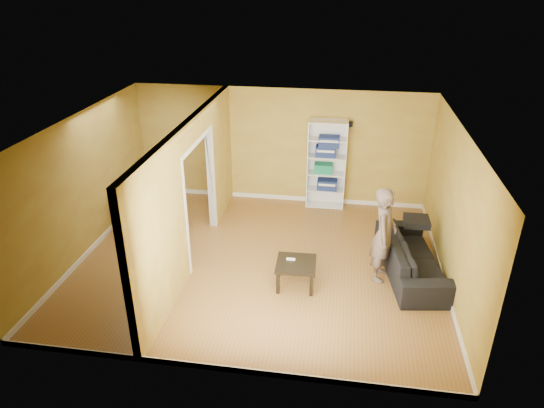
{
  "coord_description": "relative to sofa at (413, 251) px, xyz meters",
  "views": [
    {
      "loc": [
        1.39,
        -7.44,
        4.84
      ],
      "look_at": [
        0.2,
        0.2,
        1.1
      ],
      "focal_mm": 32.0,
      "sensor_mm": 36.0,
      "label": 1
    }
  ],
  "objects": [
    {
      "name": "chair_far",
      "position": [
        -5.11,
        1.55,
        0.08
      ],
      "size": [
        0.52,
        0.52,
        1.01
      ],
      "primitive_type": null,
      "rotation": [
        0.0,
        0.0,
        3.0
      ],
      "color": "tan",
      "rests_on": "ground"
    },
    {
      "name": "chair_near",
      "position": [
        -5.12,
        0.38,
        0.01
      ],
      "size": [
        0.4,
        0.4,
        0.87
      ],
      "primitive_type": null,
      "rotation": [
        0.0,
        0.0,
        0.0
      ],
      "color": "tan",
      "rests_on": "ground"
    },
    {
      "name": "bookshelf",
      "position": [
        -1.65,
        2.52,
        0.57
      ],
      "size": [
        0.84,
        0.37,
        1.99
      ],
      "color": "white",
      "rests_on": "ground"
    },
    {
      "name": "person",
      "position": [
        -0.55,
        -0.24,
        0.56
      ],
      "size": [
        0.81,
        0.69,
        1.98
      ],
      "primitive_type": "imported",
      "rotation": [
        0.0,
        0.0,
        1.38
      ],
      "color": "slate",
      "rests_on": "ground"
    },
    {
      "name": "coffee_table",
      "position": [
        -1.97,
        -0.7,
        -0.06
      ],
      "size": [
        0.66,
        0.66,
        0.44
      ],
      "rotation": [
        0.0,
        0.0,
        0.03
      ],
      "color": "black",
      "rests_on": "ground"
    },
    {
      "name": "paper_box_navy_b",
      "position": [
        -1.68,
        2.47,
        0.88
      ],
      "size": [
        0.44,
        0.29,
        0.23
      ],
      "primitive_type": "cube",
      "color": "navy",
      "rests_on": "bookshelf"
    },
    {
      "name": "wall_speaker",
      "position": [
        -1.2,
        2.6,
        1.47
      ],
      "size": [
        0.1,
        0.1,
        0.1
      ],
      "primitive_type": "cube",
      "color": "black",
      "rests_on": "room_shell"
    },
    {
      "name": "partition",
      "position": [
        -3.9,
        -0.09,
        0.87
      ],
      "size": [
        0.22,
        5.5,
        2.6
      ],
      "primitive_type": null,
      "color": "gold",
      "rests_on": "ground"
    },
    {
      "name": "paper_box_navy_a",
      "position": [
        -1.62,
        2.47,
        0.1
      ],
      "size": [
        0.43,
        0.28,
        0.22
      ],
      "primitive_type": "cube",
      "color": "navy",
      "rests_on": "bookshelf"
    },
    {
      "name": "sofa",
      "position": [
        0.0,
        0.0,
        0.0
      ],
      "size": [
        2.36,
        1.28,
        0.86
      ],
      "primitive_type": "imported",
      "rotation": [
        0.0,
        0.0,
        1.72
      ],
      "color": "black",
      "rests_on": "ground"
    },
    {
      "name": "chair_left",
      "position": [
        -5.86,
        0.95,
        0.05
      ],
      "size": [
        0.57,
        0.57,
        0.96
      ],
      "primitive_type": null,
      "rotation": [
        0.0,
        0.0,
        -1.19
      ],
      "color": "tan",
      "rests_on": "ground"
    },
    {
      "name": "game_controller",
      "position": [
        -2.06,
        -0.63,
        0.03
      ],
      "size": [
        0.15,
        0.04,
        0.03
      ],
      "primitive_type": "cube",
      "color": "white",
      "rests_on": "coffee_table"
    },
    {
      "name": "paper_box_teal",
      "position": [
        -1.72,
        2.47,
        0.48
      ],
      "size": [
        0.4,
        0.26,
        0.2
      ],
      "primitive_type": "cube",
      "color": "#195E4F",
      "rests_on": "bookshelf"
    },
    {
      "name": "room_shell",
      "position": [
        -2.7,
        -0.09,
        0.87
      ],
      "size": [
        6.5,
        6.5,
        6.5
      ],
      "color": "olive",
      "rests_on": "ground"
    },
    {
      "name": "paper_box_navy_c",
      "position": [
        -1.63,
        2.47,
        1.11
      ],
      "size": [
        0.44,
        0.29,
        0.22
      ],
      "primitive_type": "cube",
      "color": "#102449",
      "rests_on": "bookshelf"
    },
    {
      "name": "dining_table",
      "position": [
        -5.15,
        0.97,
        0.24
      ],
      "size": [
        1.2,
        0.8,
        0.75
      ],
      "rotation": [
        0.0,
        0.0,
        -0.05
      ],
      "color": "#C5AD8B",
      "rests_on": "ground"
    }
  ]
}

